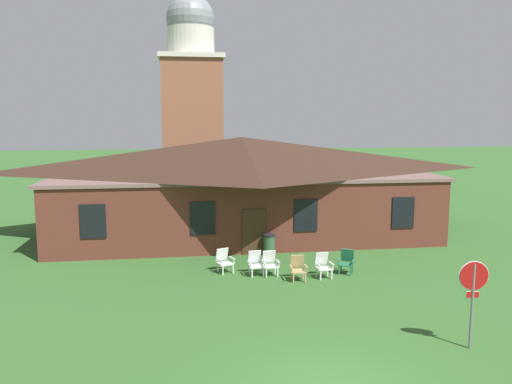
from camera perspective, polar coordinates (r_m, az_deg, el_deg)
The scene contains 10 objects.
brick_building at distance 27.48m, azimuth -1.62°, elevation 0.97°, with size 19.78×10.40×5.22m.
dome_tower at distance 41.98m, azimuth -7.35°, elevation 10.28°, with size 5.18×5.18×17.03m.
stop_sign at distance 14.63m, azimuth 23.61°, elevation -9.96°, with size 0.80×0.15×2.43m.
lawn_chair_by_porch at distance 20.40m, azimuth -3.69°, elevation -7.77°, with size 0.78×0.83×0.96m.
lawn_chair_near_door at distance 20.01m, azimuth -0.04°, elevation -8.07°, with size 0.68×0.72×0.96m.
lawn_chair_left_end at distance 20.01m, azimuth 1.62°, elevation -8.08°, with size 0.67×0.70×0.96m.
lawn_chair_middle at distance 19.45m, azimuth 4.81°, elevation -8.58°, with size 0.66×0.69×0.96m.
lawn_chair_right_end at distance 19.90m, azimuth 7.68°, elevation -8.24°, with size 0.68×0.71×0.96m.
lawn_chair_far_side at distance 20.57m, azimuth 10.32°, elevation -7.76°, with size 0.82×0.85×0.96m.
trash_bin at distance 22.81m, azimuth 1.51°, elevation -6.05°, with size 0.56×0.56×0.98m.
Camera 1 is at (-3.18, -10.04, 6.09)m, focal length 34.95 mm.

